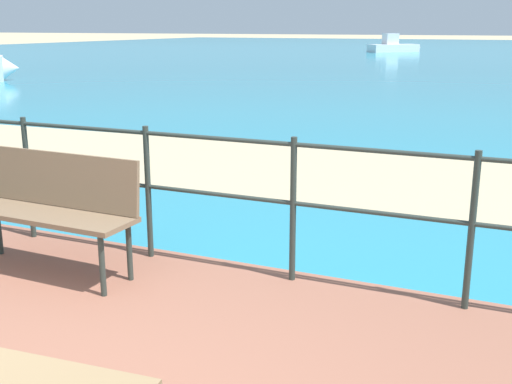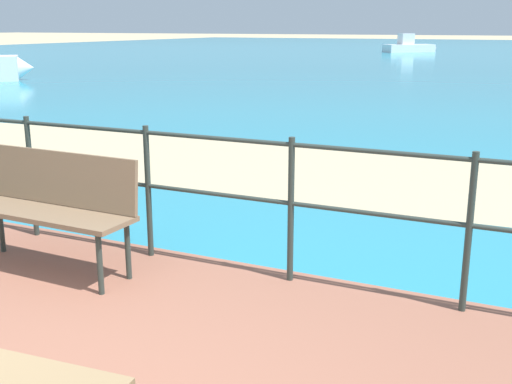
# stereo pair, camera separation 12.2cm
# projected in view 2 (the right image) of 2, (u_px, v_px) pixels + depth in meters

# --- Properties ---
(beach_strip) EXTENTS (54.07, 4.76, 0.01)m
(beach_strip) POSITION_uv_depth(u_px,v_px,m) (353.00, 174.00, 7.89)
(beach_strip) COLOR tan
(beach_strip) RESTS_ON ground
(park_bench) EXTENTS (1.42, 0.45, 0.87)m
(park_bench) POSITION_uv_depth(u_px,v_px,m) (50.00, 199.00, 4.59)
(park_bench) COLOR #7A6047
(park_bench) RESTS_ON patio_paving
(railing_fence) EXTENTS (5.94, 0.04, 1.03)m
(railing_fence) POSITION_uv_depth(u_px,v_px,m) (216.00, 184.00, 4.57)
(railing_fence) COLOR #2D3833
(railing_fence) RESTS_ON patio_paving
(boat_near) EXTENTS (3.44, 3.35, 1.25)m
(boat_near) POSITION_uv_depth(u_px,v_px,m) (409.00, 47.00, 43.03)
(boat_near) COLOR silver
(boat_near) RESTS_ON sea_water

